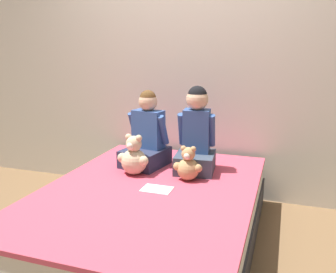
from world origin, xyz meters
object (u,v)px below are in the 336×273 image
object	(u,v)px
child_on_left	(147,137)
teddy_bear_held_by_left_child	(134,158)
teddy_bear_held_by_right_child	(188,166)
sign_card	(157,189)
child_on_right	(196,136)
bed	(150,216)

from	to	relation	value
child_on_left	teddy_bear_held_by_left_child	size ratio (longest dim) A/B	1.97
teddy_bear_held_by_right_child	sign_card	bearing A→B (deg)	-123.30
teddy_bear_held_by_right_child	sign_card	distance (m)	0.31
child_on_right	sign_card	world-z (taller)	child_on_right
child_on_right	teddy_bear_held_by_right_child	xyz separation A→B (m)	(0.00, -0.25, -0.17)
child_on_right	sign_card	xyz separation A→B (m)	(-0.15, -0.50, -0.28)
bed	child_on_left	bearing A→B (deg)	114.09
child_on_right	teddy_bear_held_by_right_child	size ratio (longest dim) A/B	2.58
teddy_bear_held_by_left_child	child_on_right	bearing A→B (deg)	37.86
bed	sign_card	distance (m)	0.23
bed	child_on_left	xyz separation A→B (m)	(-0.21, 0.48, 0.46)
bed	teddy_bear_held_by_left_child	distance (m)	0.47
teddy_bear_held_by_left_child	teddy_bear_held_by_right_child	xyz separation A→B (m)	(0.43, 0.01, -0.02)
bed	child_on_right	distance (m)	0.73
teddy_bear_held_by_left_child	teddy_bear_held_by_right_child	world-z (taller)	teddy_bear_held_by_left_child
child_on_left	sign_card	world-z (taller)	child_on_left
child_on_left	teddy_bear_held_by_right_child	bearing A→B (deg)	-18.31
bed	sign_card	xyz separation A→B (m)	(0.06, -0.02, 0.22)
child_on_right	teddy_bear_held_by_left_child	world-z (taller)	child_on_right
child_on_right	teddy_bear_held_by_left_child	bearing A→B (deg)	-155.50
child_on_left	child_on_right	bearing A→B (deg)	11.58
teddy_bear_held_by_left_child	bed	bearing A→B (deg)	-38.51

